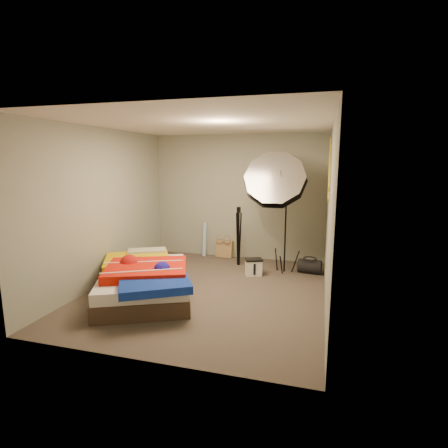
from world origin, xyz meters
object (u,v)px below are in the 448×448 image
(wrapping_roll, at_px, (205,239))
(camera_tripod, at_px, (239,232))
(duffel_bag, at_px, (310,266))
(photo_umbrella, at_px, (275,182))
(tote_bag, at_px, (224,249))
(bed, at_px, (145,279))
(camera_case, at_px, (254,268))

(wrapping_roll, height_order, camera_tripod, camera_tripod)
(duffel_bag, bearing_deg, photo_umbrella, -157.61)
(tote_bag, height_order, photo_umbrella, photo_umbrella)
(bed, height_order, photo_umbrella, photo_umbrella)
(wrapping_roll, bearing_deg, photo_umbrella, -26.24)
(wrapping_roll, xyz_separation_m, bed, (-0.12, -2.36, -0.09))
(wrapping_roll, relative_size, photo_umbrella, 0.31)
(camera_case, height_order, bed, bed)
(wrapping_roll, relative_size, camera_case, 2.58)
(tote_bag, relative_size, photo_umbrella, 0.15)
(wrapping_roll, bearing_deg, bed, -93.00)
(photo_umbrella, bearing_deg, tote_bag, 145.67)
(camera_case, distance_m, camera_tripod, 0.83)
(bed, bearing_deg, camera_tripod, 63.30)
(camera_case, height_order, duffel_bag, camera_case)
(camera_case, distance_m, duffel_bag, 1.02)
(duffel_bag, bearing_deg, bed, -135.90)
(duffel_bag, bearing_deg, camera_tripod, -179.34)
(duffel_bag, relative_size, camera_tripod, 0.36)
(bed, bearing_deg, duffel_bag, 37.59)
(tote_bag, xyz_separation_m, camera_case, (0.81, -0.97, -0.04))
(camera_case, bearing_deg, camera_tripod, 106.49)
(tote_bag, distance_m, duffel_bag, 1.85)
(tote_bag, bearing_deg, duffel_bag, -13.93)
(wrapping_roll, relative_size, camera_tripod, 0.62)
(duffel_bag, bearing_deg, camera_case, -151.28)
(wrapping_roll, distance_m, camera_tripod, 0.99)
(tote_bag, relative_size, wrapping_roll, 0.50)
(camera_case, relative_size, photo_umbrella, 0.12)
(bed, distance_m, photo_umbrella, 2.69)
(camera_case, xyz_separation_m, duffel_bag, (0.95, 0.39, -0.01))
(duffel_bag, height_order, bed, bed)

